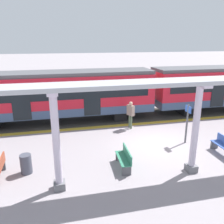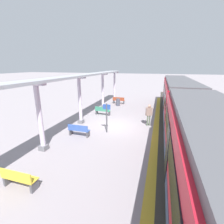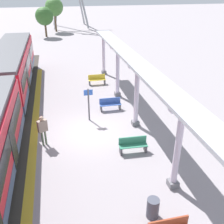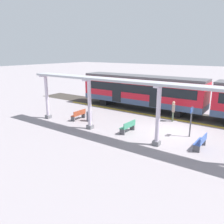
{
  "view_description": "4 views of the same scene",
  "coord_description": "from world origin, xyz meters",
  "px_view_note": "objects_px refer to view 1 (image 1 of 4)",
  "views": [
    {
      "loc": [
        11.13,
        -5.19,
        5.55
      ],
      "look_at": [
        0.41,
        -2.71,
        2.14
      ],
      "focal_mm": 37.93,
      "sensor_mm": 36.0,
      "label": 1
    },
    {
      "loc": [
        -3.3,
        12.16,
        4.79
      ],
      "look_at": [
        -0.07,
        1.23,
        1.51
      ],
      "focal_mm": 26.11,
      "sensor_mm": 36.0,
      "label": 2
    },
    {
      "loc": [
        -1.55,
        -13.34,
        8.16
      ],
      "look_at": [
        1.32,
        -0.49,
        1.46
      ],
      "focal_mm": 41.33,
      "sensor_mm": 36.0,
      "label": 3
    },
    {
      "loc": [
        15.7,
        5.7,
        5.84
      ],
      "look_at": [
        2.23,
        -3.83,
        1.42
      ],
      "focal_mm": 36.1,
      "sensor_mm": 36.0,
      "label": 4
    }
  ],
  "objects_px": {
    "train_near_carriage": "(57,96)",
    "platform_info_sign": "(187,120)",
    "canopy_pillar_second": "(56,142)",
    "passenger_waiting_near_edge": "(131,112)",
    "bench_far_end": "(224,146)",
    "canopy_pillar_third": "(195,129)",
    "bench_extra_slot": "(125,158)",
    "trash_bin": "(26,164)"
  },
  "relations": [
    {
      "from": "train_near_carriage",
      "to": "canopy_pillar_third",
      "type": "distance_m",
      "value": 9.76
    },
    {
      "from": "train_near_carriage",
      "to": "bench_extra_slot",
      "type": "relative_size",
      "value": 8.68
    },
    {
      "from": "canopy_pillar_second",
      "to": "trash_bin",
      "type": "bearing_deg",
      "value": -137.38
    },
    {
      "from": "bench_far_end",
      "to": "trash_bin",
      "type": "relative_size",
      "value": 1.76
    },
    {
      "from": "canopy_pillar_second",
      "to": "bench_extra_slot",
      "type": "height_order",
      "value": "canopy_pillar_second"
    },
    {
      "from": "canopy_pillar_second",
      "to": "platform_info_sign",
      "type": "distance_m",
      "value": 7.47
    },
    {
      "from": "canopy_pillar_second",
      "to": "bench_far_end",
      "type": "distance_m",
      "value": 8.32
    },
    {
      "from": "passenger_waiting_near_edge",
      "to": "canopy_pillar_third",
      "type": "bearing_deg",
      "value": 10.55
    },
    {
      "from": "canopy_pillar_second",
      "to": "trash_bin",
      "type": "distance_m",
      "value": 2.54
    },
    {
      "from": "canopy_pillar_second",
      "to": "platform_info_sign",
      "type": "relative_size",
      "value": 1.77
    },
    {
      "from": "train_near_carriage",
      "to": "bench_extra_slot",
      "type": "bearing_deg",
      "value": 21.44
    },
    {
      "from": "trash_bin",
      "to": "canopy_pillar_third",
      "type": "bearing_deg",
      "value": 78.07
    },
    {
      "from": "bench_far_end",
      "to": "passenger_waiting_near_edge",
      "type": "relative_size",
      "value": 0.85
    },
    {
      "from": "platform_info_sign",
      "to": "passenger_waiting_near_edge",
      "type": "bearing_deg",
      "value": -140.72
    },
    {
      "from": "passenger_waiting_near_edge",
      "to": "bench_far_end",
      "type": "bearing_deg",
      "value": 37.96
    },
    {
      "from": "bench_far_end",
      "to": "platform_info_sign",
      "type": "xyz_separation_m",
      "value": [
        -1.66,
        -1.19,
        0.89
      ]
    },
    {
      "from": "bench_far_end",
      "to": "platform_info_sign",
      "type": "relative_size",
      "value": 0.68
    },
    {
      "from": "train_near_carriage",
      "to": "canopy_pillar_second",
      "type": "height_order",
      "value": "canopy_pillar_second"
    },
    {
      "from": "passenger_waiting_near_edge",
      "to": "bench_extra_slot",
      "type": "bearing_deg",
      "value": -20.32
    },
    {
      "from": "canopy_pillar_second",
      "to": "passenger_waiting_near_edge",
      "type": "xyz_separation_m",
      "value": [
        -5.59,
        4.59,
        -0.86
      ]
    },
    {
      "from": "bench_far_end",
      "to": "bench_extra_slot",
      "type": "height_order",
      "value": "same"
    },
    {
      "from": "canopy_pillar_third",
      "to": "passenger_waiting_near_edge",
      "type": "bearing_deg",
      "value": -169.45
    },
    {
      "from": "canopy_pillar_second",
      "to": "bench_far_end",
      "type": "xyz_separation_m",
      "value": [
        -1.09,
        8.1,
        -1.53
      ]
    },
    {
      "from": "train_near_carriage",
      "to": "bench_far_end",
      "type": "relative_size",
      "value": 8.76
    },
    {
      "from": "canopy_pillar_second",
      "to": "bench_extra_slot",
      "type": "distance_m",
      "value": 3.42
    },
    {
      "from": "train_near_carriage",
      "to": "trash_bin",
      "type": "distance_m",
      "value": 6.88
    },
    {
      "from": "canopy_pillar_second",
      "to": "canopy_pillar_third",
      "type": "distance_m",
      "value": 5.63
    },
    {
      "from": "passenger_waiting_near_edge",
      "to": "train_near_carriage",
      "type": "bearing_deg",
      "value": -118.77
    },
    {
      "from": "bench_extra_slot",
      "to": "trash_bin",
      "type": "height_order",
      "value": "bench_extra_slot"
    },
    {
      "from": "bench_extra_slot",
      "to": "passenger_waiting_near_edge",
      "type": "xyz_separation_m",
      "value": [
        -4.6,
        1.7,
        0.67
      ]
    },
    {
      "from": "bench_extra_slot",
      "to": "passenger_waiting_near_edge",
      "type": "relative_size",
      "value": 0.85
    },
    {
      "from": "canopy_pillar_third",
      "to": "platform_info_sign",
      "type": "relative_size",
      "value": 1.77
    },
    {
      "from": "trash_bin",
      "to": "platform_info_sign",
      "type": "bearing_deg",
      "value": 98.78
    },
    {
      "from": "canopy_pillar_third",
      "to": "passenger_waiting_near_edge",
      "type": "xyz_separation_m",
      "value": [
        -5.59,
        -1.04,
        -0.86
      ]
    },
    {
      "from": "bench_far_end",
      "to": "bench_extra_slot",
      "type": "xyz_separation_m",
      "value": [
        0.1,
        -5.21,
        0.0
      ]
    },
    {
      "from": "train_near_carriage",
      "to": "platform_info_sign",
      "type": "bearing_deg",
      "value": 52.08
    },
    {
      "from": "trash_bin",
      "to": "passenger_waiting_near_edge",
      "type": "distance_m",
      "value": 7.27
    },
    {
      "from": "bench_far_end",
      "to": "canopy_pillar_second",
      "type": "bearing_deg",
      "value": -82.33
    },
    {
      "from": "train_near_carriage",
      "to": "platform_info_sign",
      "type": "distance_m",
      "value": 8.63
    },
    {
      "from": "trash_bin",
      "to": "platform_info_sign",
      "type": "relative_size",
      "value": 0.39
    },
    {
      "from": "canopy_pillar_second",
      "to": "canopy_pillar_third",
      "type": "xyz_separation_m",
      "value": [
        0.0,
        5.63,
        0.0
      ]
    },
    {
      "from": "bench_extra_slot",
      "to": "canopy_pillar_second",
      "type": "bearing_deg",
      "value": -71.07
    }
  ]
}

